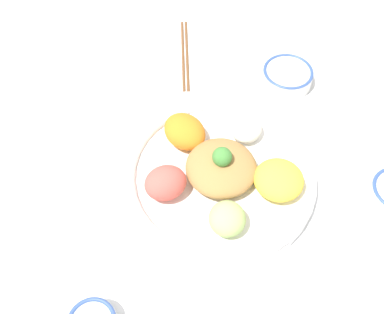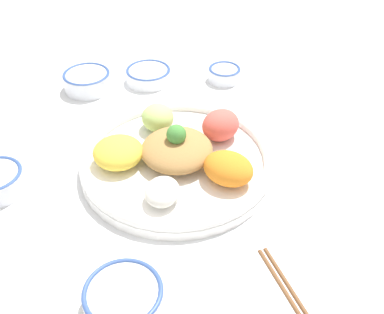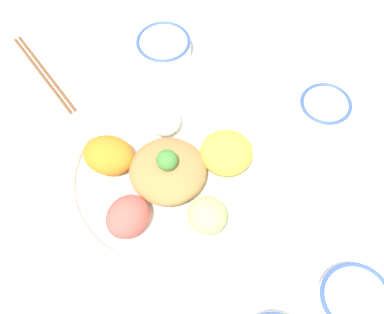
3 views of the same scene
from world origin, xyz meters
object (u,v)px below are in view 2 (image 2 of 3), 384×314
at_px(rice_bowl_blue, 224,73).
at_px(chopsticks_pair_near, 303,313).
at_px(salad_platter, 177,157).
at_px(sauce_bowl_red, 124,298).
at_px(sauce_bowl_dark, 148,75).
at_px(sauce_bowl_far, 87,80).

distance_m(rice_bowl_blue, chopsticks_pair_near, 0.66).
xyz_separation_m(salad_platter, sauce_bowl_red, (0.10, -0.30, -0.00)).
relative_size(rice_bowl_blue, chopsticks_pair_near, 0.39).
bearing_deg(salad_platter, sauce_bowl_dark, 134.74).
distance_m(sauce_bowl_red, rice_bowl_blue, 0.67).
height_order(salad_platter, rice_bowl_blue, salad_platter).
relative_size(rice_bowl_blue, sauce_bowl_far, 0.71).
xyz_separation_m(salad_platter, sauce_bowl_dark, (-0.24, 0.24, -0.01)).
bearing_deg(sauce_bowl_dark, rice_bowl_blue, 32.90).
xyz_separation_m(sauce_bowl_red, chopsticks_pair_near, (0.23, 0.12, -0.02)).
height_order(salad_platter, sauce_bowl_dark, salad_platter).
xyz_separation_m(salad_platter, sauce_bowl_far, (-0.35, 0.14, -0.00)).
bearing_deg(sauce_bowl_red, sauce_bowl_far, 135.91).
distance_m(sauce_bowl_red, sauce_bowl_dark, 0.64).
height_order(rice_bowl_blue, sauce_bowl_far, sauce_bowl_far).
height_order(sauce_bowl_red, chopsticks_pair_near, sauce_bowl_red).
relative_size(sauce_bowl_red, rice_bowl_blue, 1.43).
relative_size(salad_platter, sauce_bowl_far, 3.29).
relative_size(rice_bowl_blue, sauce_bowl_dark, 0.72).
relative_size(salad_platter, chopsticks_pair_near, 1.83).
bearing_deg(chopsticks_pair_near, sauce_bowl_dark, -178.55).
distance_m(sauce_bowl_dark, chopsticks_pair_near, 0.71).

